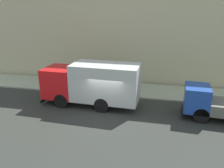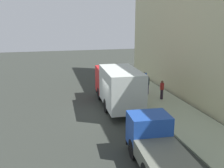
# 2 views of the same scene
# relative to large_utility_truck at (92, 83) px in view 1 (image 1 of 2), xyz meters

# --- Properties ---
(ground) EXTENTS (80.00, 80.00, 0.00)m
(ground) POSITION_rel_large_utility_truck_xyz_m (-1.01, -1.33, -1.81)
(ground) COLOR #2F332E
(sidewalk) EXTENTS (3.78, 30.00, 0.12)m
(sidewalk) POSITION_rel_large_utility_truck_xyz_m (3.88, -1.33, -1.75)
(sidewalk) COLOR #A7B294
(sidewalk) RESTS_ON ground
(building_facade) EXTENTS (0.50, 30.00, 12.03)m
(building_facade) POSITION_rel_large_utility_truck_xyz_m (6.27, -1.33, 4.20)
(building_facade) COLOR beige
(building_facade) RESTS_ON ground
(large_utility_truck) EXTENTS (2.74, 7.51, 3.30)m
(large_utility_truck) POSITION_rel_large_utility_truck_xyz_m (0.00, 0.00, 0.00)
(large_utility_truck) COLOR red
(large_utility_truck) RESTS_ON ground
(small_flatbed_truck) EXTENTS (2.36, 5.33, 2.22)m
(small_flatbed_truck) POSITION_rel_large_utility_truck_xyz_m (-0.43, -8.79, -0.74)
(small_flatbed_truck) COLOR #1E46A4
(small_flatbed_truck) RESTS_ON ground
(pedestrian_walking) EXTENTS (0.50, 0.50, 1.63)m
(pedestrian_walking) POSITION_rel_large_utility_truck_xyz_m (2.52, 3.94, -0.83)
(pedestrian_walking) COLOR brown
(pedestrian_walking) RESTS_ON sidewalk
(pedestrian_standing) EXTENTS (0.42, 0.42, 1.80)m
(pedestrian_standing) POSITION_rel_large_utility_truck_xyz_m (3.50, 2.41, -0.74)
(pedestrian_standing) COLOR #41355B
(pedestrian_standing) RESTS_ON sidewalk
(pedestrian_third) EXTENTS (0.42, 0.42, 1.66)m
(pedestrian_third) POSITION_rel_large_utility_truck_xyz_m (4.17, 0.71, -0.81)
(pedestrian_third) COLOR #281D28
(pedestrian_third) RESTS_ON sidewalk
(traffic_cone_orange) EXTENTS (0.40, 0.40, 0.57)m
(traffic_cone_orange) POSITION_rel_large_utility_truck_xyz_m (2.58, 2.70, -1.40)
(traffic_cone_orange) COLOR orange
(traffic_cone_orange) RESTS_ON sidewalk
(street_sign_post) EXTENTS (0.44, 0.08, 2.57)m
(street_sign_post) POSITION_rel_large_utility_truck_xyz_m (2.37, 0.34, -0.17)
(street_sign_post) COLOR #4C5156
(street_sign_post) RESTS_ON sidewalk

